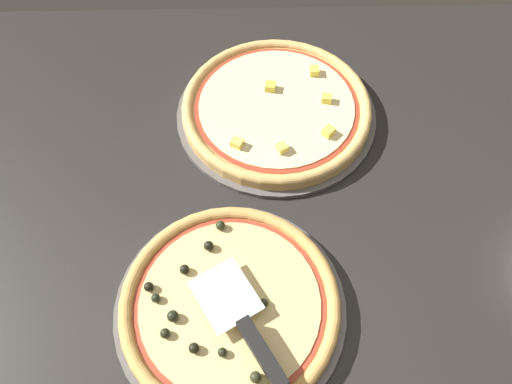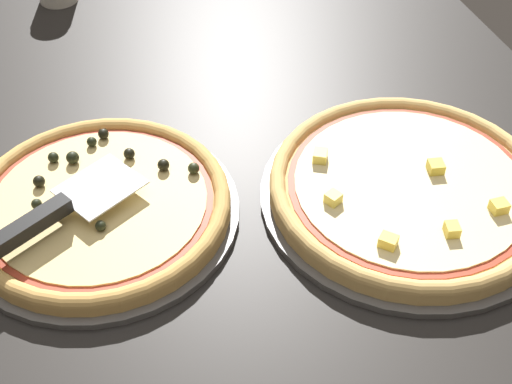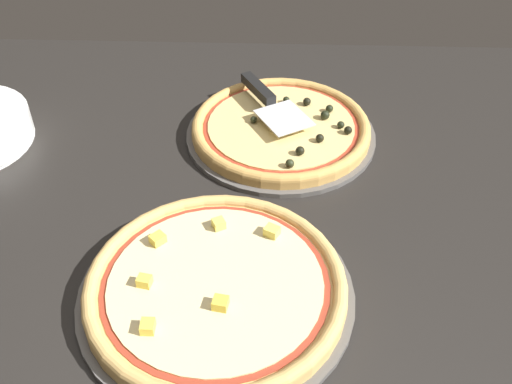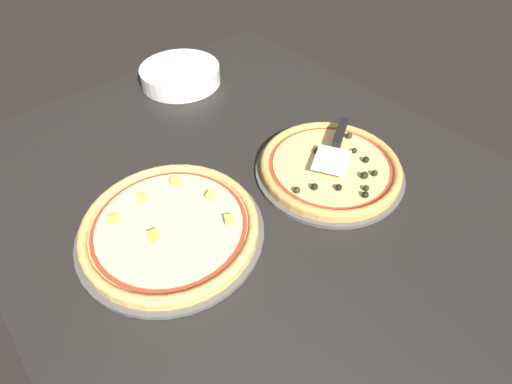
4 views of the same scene
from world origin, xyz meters
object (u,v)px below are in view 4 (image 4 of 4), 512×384
(serving_spatula, at_px, (338,140))
(pizza_front, at_px, (330,166))
(plate_stack, at_px, (180,75))
(pizza_back, at_px, (170,226))

(serving_spatula, bearing_deg, pizza_front, 118.96)
(serving_spatula, bearing_deg, plate_stack, 9.76)
(pizza_front, bearing_deg, pizza_back, 77.20)
(pizza_back, distance_m, serving_spatula, 0.48)
(pizza_front, height_order, plate_stack, plate_stack)
(pizza_front, relative_size, plate_stack, 1.37)
(pizza_front, xyz_separation_m, plate_stack, (0.62, 0.04, 0.00))
(pizza_front, height_order, pizza_back, same)
(pizza_front, xyz_separation_m, serving_spatula, (0.03, -0.06, 0.03))
(pizza_front, distance_m, plate_stack, 0.62)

